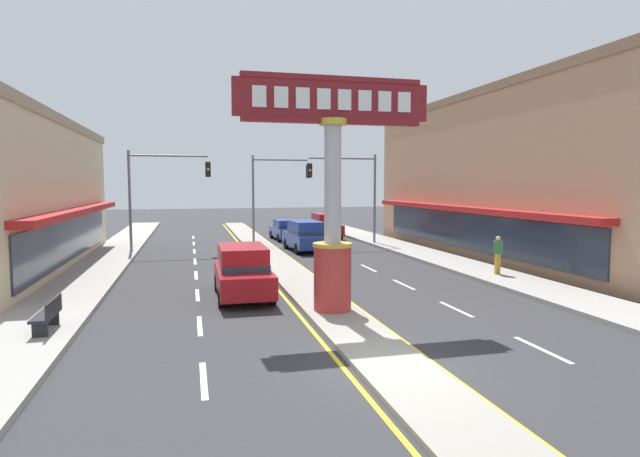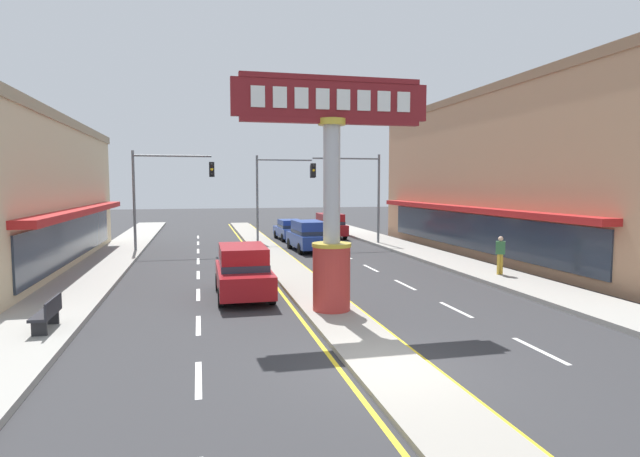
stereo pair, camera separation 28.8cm
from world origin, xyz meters
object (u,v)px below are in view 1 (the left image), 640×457
traffic_light_left_side (160,183)px  suv_mid_left_lane (325,225)px  district_sign (333,197)px  pedestrian_near_kerb (498,252)px  sedan_far_right_lane (286,229)px  traffic_light_median_far (274,184)px  storefront_right (520,175)px  suv_near_left_lane (243,271)px  traffic_light_right_side (350,183)px  street_bench (48,314)px  suv_near_right_lane (305,235)px

traffic_light_left_side → suv_mid_left_lane: 13.87m
district_sign → suv_mid_left_lane: bearing=75.8°
suv_mid_left_lane → pedestrian_near_kerb: bearing=-80.8°
sedan_far_right_lane → suv_mid_left_lane: (3.30, 0.85, 0.20)m
suv_mid_left_lane → district_sign: bearing=-104.2°
traffic_light_median_far → sedan_far_right_lane: bearing=55.6°
storefront_right → traffic_light_median_far: storefront_right is taller
suv_near_left_lane → pedestrian_near_kerb: size_ratio=2.71×
pedestrian_near_kerb → traffic_light_right_side: bearing=101.8°
storefront_right → suv_mid_left_lane: size_ratio=5.73×
traffic_light_left_side → sedan_far_right_lane: 10.76m
district_sign → pedestrian_near_kerb: (8.90, 4.45, -2.63)m
sedan_far_right_lane → suv_near_left_lane: (-5.10, -19.06, 0.20)m
street_bench → pedestrian_near_kerb: 17.85m
storefront_right → traffic_light_left_side: size_ratio=4.28×
pedestrian_near_kerb → suv_near_left_lane: bearing=-174.2°
storefront_right → traffic_light_left_side: bearing=163.5°
street_bench → traffic_light_median_far: bearing=65.6°
traffic_light_left_side → traffic_light_median_far: same height
storefront_right → sedan_far_right_lane: (-11.91, 11.41, -3.93)m
storefront_right → traffic_light_median_far: size_ratio=4.28×
traffic_light_left_side → suv_mid_left_lane: bearing=27.2°
storefront_right → suv_near_left_lane: bearing=-155.8°
traffic_light_median_far → pedestrian_near_kerb: (7.46, -16.27, -3.05)m
traffic_light_right_side → traffic_light_left_side: bearing=-177.1°
district_sign → suv_near_right_lane: (2.55, 15.63, -2.79)m
district_sign → sedan_far_right_lane: district_sign is taller
storefront_right → suv_near_right_lane: storefront_right is taller
traffic_light_right_side → pedestrian_near_kerb: 13.84m
street_bench → pedestrian_near_kerb: size_ratio=0.94×
traffic_light_right_side → traffic_light_median_far: size_ratio=1.00×
storefront_right → traffic_light_right_side: storefront_right is taller
traffic_light_median_far → sedan_far_right_lane: (1.12, 1.63, -3.41)m
sedan_far_right_lane → suv_mid_left_lane: suv_mid_left_lane is taller
traffic_light_right_side → pedestrian_near_kerb: bearing=-78.2°
street_bench → traffic_light_left_side: bearing=83.2°
district_sign → street_bench: district_sign is taller
traffic_light_right_side → suv_near_left_lane: traffic_light_right_side is taller
street_bench → pedestrian_near_kerb: bearing=16.3°
storefront_right → sedan_far_right_lane: bearing=136.2°
pedestrian_near_kerb → suv_near_right_lane: bearing=119.6°
traffic_light_right_side → traffic_light_median_far: same height
traffic_light_left_side → storefront_right: bearing=-16.5°
storefront_right → suv_mid_left_lane: bearing=125.1°
district_sign → suv_mid_left_lane: size_ratio=1.60×
traffic_light_left_side → street_bench: size_ratio=3.88×
traffic_light_left_side → suv_near_left_lane: 14.57m
traffic_light_median_far → suv_mid_left_lane: (4.41, 2.48, -3.21)m
traffic_light_median_far → district_sign: bearing=-94.0°
sedan_far_right_lane → suv_near_right_lane: bearing=-90.0°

